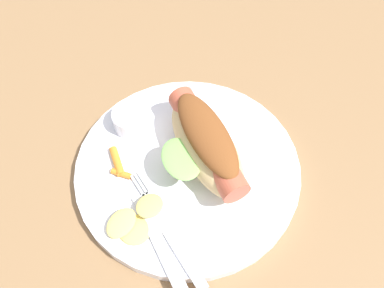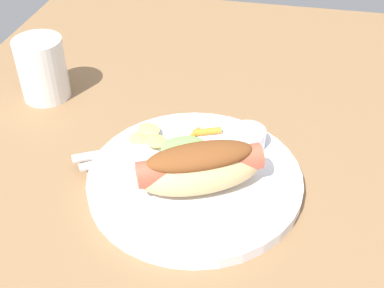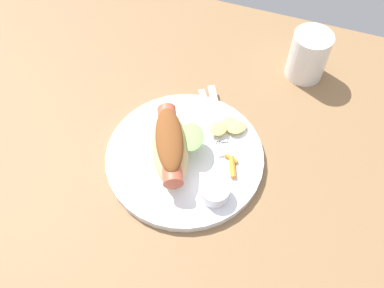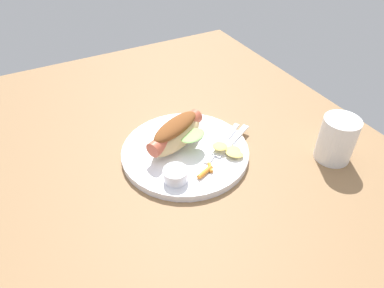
% 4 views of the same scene
% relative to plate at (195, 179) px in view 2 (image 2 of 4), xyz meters
% --- Properties ---
extents(ground_plane, '(1.20, 0.90, 0.02)m').
position_rel_plate_xyz_m(ground_plane, '(-0.01, -0.00, -0.02)').
color(ground_plane, olive).
extents(plate, '(0.28, 0.28, 0.02)m').
position_rel_plate_xyz_m(plate, '(0.00, 0.00, 0.00)').
color(plate, white).
rests_on(plate, ground_plane).
extents(hot_dog, '(0.12, 0.17, 0.06)m').
position_rel_plate_xyz_m(hot_dog, '(0.02, 0.01, 0.04)').
color(hot_dog, '#DBB77A').
rests_on(hot_dog, plate).
extents(sauce_ramekin, '(0.05, 0.05, 0.03)m').
position_rel_plate_xyz_m(sauce_ramekin, '(-0.07, 0.06, 0.02)').
color(sauce_ramekin, white).
rests_on(sauce_ramekin, plate).
extents(fork, '(0.10, 0.14, 0.00)m').
position_rel_plate_xyz_m(fork, '(-0.02, -0.09, 0.01)').
color(fork, silver).
rests_on(fork, plate).
extents(knife, '(0.08, 0.13, 0.00)m').
position_rel_plate_xyz_m(knife, '(-0.03, -0.11, 0.01)').
color(knife, silver).
rests_on(knife, plate).
extents(chips_pile, '(0.07, 0.07, 0.02)m').
position_rel_plate_xyz_m(chips_pile, '(-0.06, -0.08, 0.02)').
color(chips_pile, '#E8CD64').
rests_on(chips_pile, plate).
extents(carrot_garnish, '(0.03, 0.05, 0.01)m').
position_rel_plate_xyz_m(carrot_garnish, '(-0.09, -0.00, 0.01)').
color(carrot_garnish, orange).
rests_on(carrot_garnish, plate).
extents(drinking_cup, '(0.08, 0.08, 0.10)m').
position_rel_plate_xyz_m(drinking_cup, '(-0.16, -0.28, 0.04)').
color(drinking_cup, white).
rests_on(drinking_cup, ground_plane).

